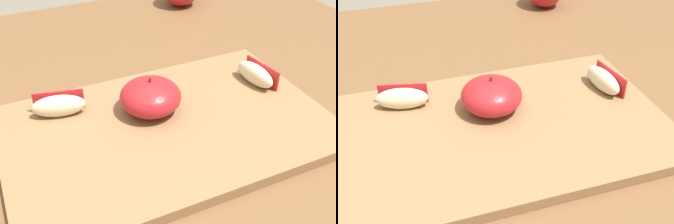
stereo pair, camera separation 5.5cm
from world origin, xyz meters
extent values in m
cube|color=brown|center=(0.00, 0.00, 0.76)|extent=(1.16, 0.98, 0.03)
cube|color=brown|center=(0.52, 0.43, 0.37)|extent=(0.06, 0.06, 0.74)
cube|color=olive|center=(0.04, -0.04, 0.78)|extent=(0.44, 0.28, 0.02)
ellipsoid|color=#B21E23|center=(0.04, 0.00, 0.81)|extent=(0.09, 0.09, 0.05)
cylinder|color=#4C3319|center=(0.04, 0.00, 0.84)|extent=(0.00, 0.00, 0.01)
ellipsoid|color=beige|center=(0.21, 0.00, 0.81)|extent=(0.03, 0.08, 0.03)
cube|color=#B21E23|center=(0.22, 0.00, 0.81)|extent=(0.01, 0.07, 0.03)
ellipsoid|color=beige|center=(-0.08, 0.04, 0.81)|extent=(0.08, 0.04, 0.03)
cube|color=#B21E23|center=(-0.08, 0.05, 0.81)|extent=(0.07, 0.02, 0.03)
camera|label=1|loc=(-0.14, -0.45, 1.13)|focal=44.06mm
camera|label=2|loc=(-0.09, -0.47, 1.13)|focal=44.06mm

